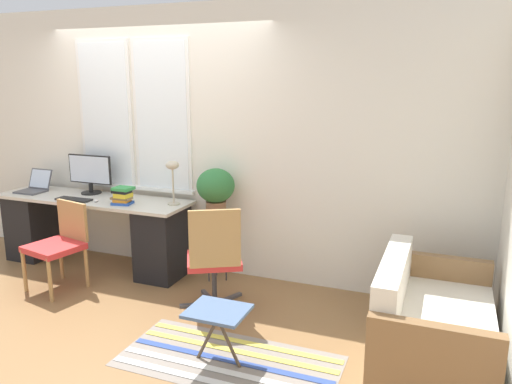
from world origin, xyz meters
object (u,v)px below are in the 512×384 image
object	(u,v)px
desk_lamp	(173,171)
desk_chair_wooden	(59,243)
plant_stand	(216,225)
laptop	(34,187)
keyboard	(74,199)
mouse	(96,201)
couch_loveseat	(429,328)
book_stack	(122,196)
folding_stool	(218,314)
potted_plant	(216,188)
office_chair_swivel	(214,257)
monitor	(90,173)

from	to	relation	value
desk_lamp	desk_chair_wooden	xyz separation A→B (m)	(-0.88, -0.67, -0.64)
plant_stand	laptop	bearing A→B (deg)	-176.64
desk_lamp	plant_stand	distance (m)	0.69
keyboard	desk_lamp	bearing A→B (deg)	12.67
mouse	couch_loveseat	xyz separation A→B (m)	(3.28, -0.54, -0.50)
mouse	book_stack	world-z (taller)	book_stack
laptop	desk_lamp	world-z (taller)	desk_lamp
keyboard	plant_stand	distance (m)	1.53
book_stack	folding_stool	size ratio (longest dim) A/B	0.51
mouse	plant_stand	xyz separation A→B (m)	(1.22, 0.28, -0.20)
couch_loveseat	laptop	bearing A→B (deg)	80.74
mouse	plant_stand	size ratio (longest dim) A/B	0.09
book_stack	folding_stool	distance (m)	2.00
potted_plant	folding_stool	world-z (taller)	potted_plant
laptop	desk_chair_wooden	world-z (taller)	laptop
keyboard	folding_stool	world-z (taller)	keyboard
folding_stool	laptop	bearing A→B (deg)	156.52
keyboard	folding_stool	size ratio (longest dim) A/B	0.93
folding_stool	office_chair_swivel	bearing A→B (deg)	117.63
desk_chair_wooden	office_chair_swivel	bearing A→B (deg)	15.86
keyboard	office_chair_swivel	world-z (taller)	office_chair_swivel
laptop	desk_lamp	distance (m)	1.77
laptop	office_chair_swivel	bearing A→B (deg)	-11.37
laptop	office_chair_swivel	distance (m)	2.53
mouse	desk_lamp	bearing A→B (deg)	15.44
mouse	couch_loveseat	distance (m)	3.36
keyboard	potted_plant	bearing A→B (deg)	11.30
office_chair_swivel	folding_stool	size ratio (longest dim) A/B	2.28
laptop	desk_chair_wooden	distance (m)	1.11
desk_chair_wooden	desk_lamp	bearing A→B (deg)	49.34
monitor	potted_plant	xyz separation A→B (m)	(1.52, -0.02, -0.04)
office_chair_swivel	plant_stand	size ratio (longest dim) A/B	1.42
laptop	book_stack	xyz separation A→B (m)	(1.27, -0.12, 0.04)
desk_chair_wooden	couch_loveseat	distance (m)	3.38
book_stack	plant_stand	distance (m)	0.98
plant_stand	keyboard	bearing A→B (deg)	-168.70
laptop	potted_plant	distance (m)	2.19
desk_lamp	folding_stool	bearing A→B (deg)	-49.61
keyboard	potted_plant	xyz separation A→B (m)	(1.48, 0.30, 0.18)
keyboard	desk_chair_wooden	bearing A→B (deg)	-68.53
laptop	desk_lamp	xyz separation A→B (m)	(1.74, 0.07, 0.29)
book_stack	potted_plant	bearing A→B (deg)	15.09
desk_chair_wooden	office_chair_swivel	xyz separation A→B (m)	(1.60, 0.11, 0.03)
potted_plant	laptop	bearing A→B (deg)	-176.64
office_chair_swivel	folding_stool	bearing A→B (deg)	88.38
couch_loveseat	folding_stool	distance (m)	1.50
desk_lamp	plant_stand	xyz separation A→B (m)	(0.44, 0.06, -0.53)
potted_plant	mouse	bearing A→B (deg)	-167.20
couch_loveseat	potted_plant	distance (m)	2.32
monitor	mouse	size ratio (longest dim) A/B	8.90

